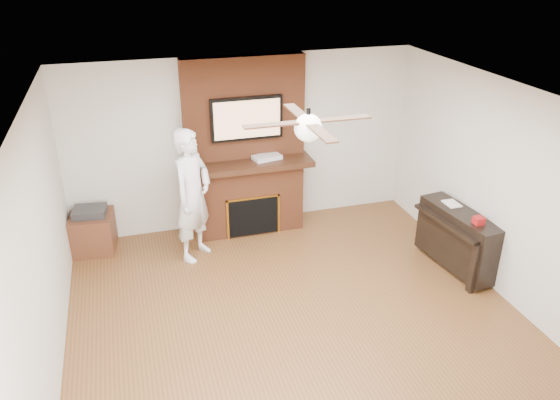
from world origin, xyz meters
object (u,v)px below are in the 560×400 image
object	(u,v)px
fireplace	(247,164)
person	(193,195)
side_table	(93,231)
piano	(458,238)

from	to	relation	value
fireplace	person	xyz separation A→B (m)	(-0.88, -0.62, -0.10)
side_table	piano	xyz separation A→B (m)	(4.50, -1.81, 0.14)
piano	side_table	bearing A→B (deg)	151.10
fireplace	piano	world-z (taller)	fireplace
side_table	person	bearing A→B (deg)	-15.39
person	side_table	distance (m)	1.56
side_table	piano	distance (m)	4.86
person	side_table	size ratio (longest dim) A/B	2.82
person	piano	bearing A→B (deg)	-69.72
person	side_table	world-z (taller)	person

